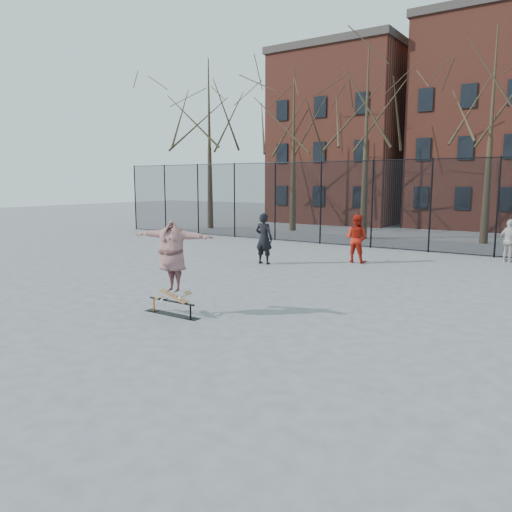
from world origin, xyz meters
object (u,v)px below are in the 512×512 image
Objects in this scene: skater at (172,261)px; bystander_black at (264,239)px; skate_rail at (172,309)px; bystander_white at (510,241)px; bystander_red at (356,239)px; skateboard at (173,298)px.

bystander_black is at bearing 94.71° from skater.
skater is (0.06, 0.00, 1.12)m from skate_rail.
bystander_black reaches higher than skate_rail.
bystander_white is at bearing 67.59° from skate_rail.
skater is 9.40m from bystander_red.
bystander_white is (4.75, 3.28, -0.09)m from bystander_red.
skater is 7.49m from bystander_black.
skateboard is 9.40m from bystander_red.
skater is 1.23× the size of bystander_white.
skate_rail is at bearing 103.77° from bystander_white.
bystander_red is (0.42, 9.38, -0.35)m from skater.
bystander_white is (7.42, 5.52, -0.13)m from bystander_black.
skater reaches higher than skateboard.
bystander_black is 9.24m from bystander_white.
skateboard is 0.44× the size of skater.
bystander_red reaches higher than skate_rail.
bystander_black is at bearing 72.83° from bystander_white.
bystander_red is at bearing 87.46° from skateboard.
skater is at bearing 0.00° from skate_rail.
bystander_red is at bearing 74.65° from skater.
skate_rail is 1.74× the size of skateboard.
skateboard is 0.49× the size of bystander_red.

